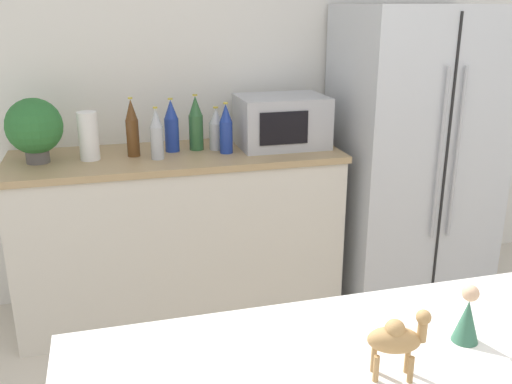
# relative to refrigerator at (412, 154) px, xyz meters

# --- Properties ---
(wall_back) EXTENTS (8.00, 0.06, 2.55)m
(wall_back) POSITION_rel_refrigerator_xyz_m (-0.84, 0.39, 0.43)
(wall_back) COLOR white
(wall_back) RESTS_ON ground_plane
(back_counter) EXTENTS (1.76, 0.63, 0.92)m
(back_counter) POSITION_rel_refrigerator_xyz_m (-1.38, 0.06, -0.38)
(back_counter) COLOR silver
(back_counter) RESTS_ON ground_plane
(refrigerator) EXTENTS (0.86, 0.71, 1.68)m
(refrigerator) POSITION_rel_refrigerator_xyz_m (0.00, 0.00, 0.00)
(refrigerator) COLOR silver
(refrigerator) RESTS_ON ground_plane
(potted_plant) EXTENTS (0.28, 0.28, 0.32)m
(potted_plant) POSITION_rel_refrigerator_xyz_m (-2.08, 0.06, 0.26)
(potted_plant) COLOR #595451
(potted_plant) RESTS_ON back_counter
(paper_towel_roll) EXTENTS (0.10, 0.10, 0.25)m
(paper_towel_roll) POSITION_rel_refrigerator_xyz_m (-1.82, 0.05, 0.21)
(paper_towel_roll) COLOR white
(paper_towel_roll) RESTS_ON back_counter
(microwave) EXTENTS (0.48, 0.37, 0.28)m
(microwave) POSITION_rel_refrigerator_xyz_m (-0.79, 0.08, 0.22)
(microwave) COLOR #B2B5BA
(microwave) RESTS_ON back_counter
(back_bottle_0) EXTENTS (0.07, 0.07, 0.27)m
(back_bottle_0) POSITION_rel_refrigerator_xyz_m (-1.49, -0.03, 0.21)
(back_bottle_0) COLOR #B2B7BC
(back_bottle_0) RESTS_ON back_counter
(back_bottle_1) EXTENTS (0.08, 0.08, 0.24)m
(back_bottle_1) POSITION_rel_refrigerator_xyz_m (-1.15, 0.09, 0.19)
(back_bottle_1) COLOR #B2B7BC
(back_bottle_1) RESTS_ON back_counter
(back_bottle_2) EXTENTS (0.08, 0.08, 0.29)m
(back_bottle_2) POSITION_rel_refrigerator_xyz_m (-1.39, 0.11, 0.22)
(back_bottle_2) COLOR navy
(back_bottle_2) RESTS_ON back_counter
(back_bottle_3) EXTENTS (0.07, 0.07, 0.31)m
(back_bottle_3) POSITION_rel_refrigerator_xyz_m (-1.60, 0.06, 0.23)
(back_bottle_3) COLOR brown
(back_bottle_3) RESTS_ON back_counter
(back_bottle_4) EXTENTS (0.08, 0.08, 0.30)m
(back_bottle_4) POSITION_rel_refrigerator_xyz_m (-1.26, 0.12, 0.23)
(back_bottle_4) COLOR #2D6033
(back_bottle_4) RESTS_ON back_counter
(back_bottle_5) EXTENTS (0.07, 0.07, 0.27)m
(back_bottle_5) POSITION_rel_refrigerator_xyz_m (-1.12, 0.00, 0.21)
(back_bottle_5) COLOR navy
(back_bottle_5) RESTS_ON back_counter
(camel_figurine) EXTENTS (0.13, 0.09, 0.16)m
(camel_figurine) POSITION_rel_refrigerator_xyz_m (-1.20, -2.01, 0.20)
(camel_figurine) COLOR #A87F4C
(camel_figurine) RESTS_ON bar_counter
(wise_man_figurine_blue) EXTENTS (0.06, 0.06, 0.14)m
(wise_man_figurine_blue) POSITION_rel_refrigerator_xyz_m (-0.97, -1.93, 0.17)
(wise_man_figurine_blue) COLOR #33664C
(wise_man_figurine_blue) RESTS_ON bar_counter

